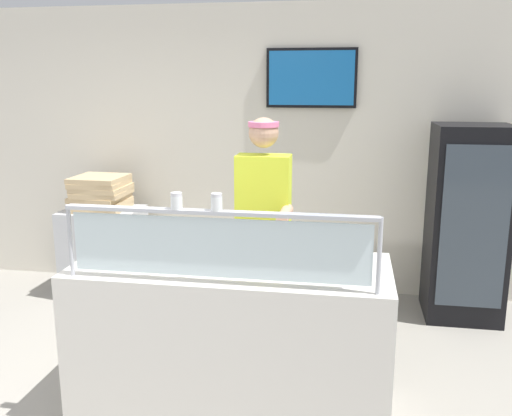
{
  "coord_description": "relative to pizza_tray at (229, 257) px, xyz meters",
  "views": [
    {
      "loc": [
        1.6,
        -2.65,
        2.0
      ],
      "look_at": [
        1.07,
        0.43,
        1.29
      ],
      "focal_mm": 39.05,
      "sensor_mm": 36.0,
      "label": 1
    }
  ],
  "objects": [
    {
      "name": "parmesan_shaker",
      "position": [
        -0.18,
        -0.42,
        0.42
      ],
      "size": [
        0.06,
        0.06,
        0.09
      ],
      "color": "white",
      "rests_on": "sneeze_guard"
    },
    {
      "name": "drink_fridge",
      "position": [
        1.69,
        1.66,
        -0.14
      ],
      "size": [
        0.62,
        0.6,
        1.66
      ],
      "color": "black",
      "rests_on": "ground"
    },
    {
      "name": "pizza_box_stack",
      "position": [
        -1.58,
        1.62,
        0.02
      ],
      "size": [
        0.49,
        0.48,
        0.32
      ],
      "color": "tan",
      "rests_on": "prep_shelf"
    },
    {
      "name": "prep_shelf",
      "position": [
        -1.58,
        1.62,
        -0.55
      ],
      "size": [
        0.7,
        0.55,
        0.83
      ],
      "primitive_type": "cube",
      "color": "#B7BABF",
      "rests_on": "ground"
    },
    {
      "name": "shop_rear_unit",
      "position": [
        0.04,
        2.11,
        0.39
      ],
      "size": [
        6.26,
        0.13,
        2.7
      ],
      "color": "silver",
      "rests_on": "ground"
    },
    {
      "name": "pizza_tray",
      "position": [
        0.0,
        0.0,
        0.0
      ],
      "size": [
        0.46,
        0.46,
        0.04
      ],
      "color": "#9EA0A8",
      "rests_on": "serving_counter"
    },
    {
      "name": "ground_plane",
      "position": [
        0.03,
        0.52,
        -0.97
      ],
      "size": [
        12.0,
        12.0,
        0.0
      ],
      "primitive_type": "plane",
      "color": "gray",
      "rests_on": "ground"
    },
    {
      "name": "sneeze_guard",
      "position": [
        0.03,
        -0.42,
        0.24
      ],
      "size": [
        1.68,
        0.06,
        0.4
      ],
      "color": "#B2B5BC",
      "rests_on": "serving_counter"
    },
    {
      "name": "pepper_flake_shaker",
      "position": [
        0.03,
        -0.42,
        0.42
      ],
      "size": [
        0.06,
        0.06,
        0.09
      ],
      "color": "white",
      "rests_on": "sneeze_guard"
    },
    {
      "name": "pizza_server",
      "position": [
        0.01,
        -0.02,
        0.02
      ],
      "size": [
        0.15,
        0.29,
        0.01
      ],
      "primitive_type": "cube",
      "rotation": [
        0.0,
        0.0,
        -0.3
      ],
      "color": "#ADAFB7",
      "rests_on": "pizza_tray"
    },
    {
      "name": "worker_figure",
      "position": [
        0.11,
        0.67,
        0.04
      ],
      "size": [
        0.41,
        0.5,
        1.76
      ],
      "color": "#23232D",
      "rests_on": "ground"
    },
    {
      "name": "serving_counter",
      "position": [
        0.03,
        -0.09,
        -0.49
      ],
      "size": [
        1.86,
        0.78,
        0.95
      ],
      "primitive_type": "cube",
      "color": "silver",
      "rests_on": "ground"
    }
  ]
}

